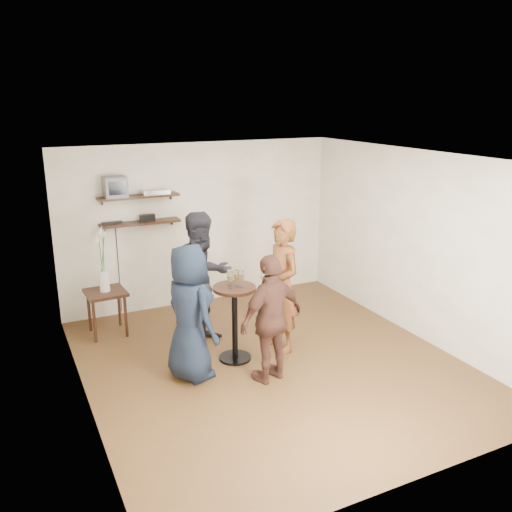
{
  "coord_description": "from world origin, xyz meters",
  "views": [
    {
      "loc": [
        -2.89,
        -5.52,
        3.27
      ],
      "look_at": [
        -0.02,
        0.4,
        1.33
      ],
      "focal_mm": 38.0,
      "sensor_mm": 36.0,
      "label": 1
    }
  ],
  "objects": [
    {
      "name": "side_table",
      "position": [
        -1.68,
        1.84,
        0.54
      ],
      "size": [
        0.57,
        0.57,
        0.65
      ],
      "rotation": [
        0.0,
        0.0,
        0.05
      ],
      "color": "black",
      "rests_on": "room"
    },
    {
      "name": "shelf_lower",
      "position": [
        -1.0,
        2.38,
        1.45
      ],
      "size": [
        1.2,
        0.25,
        0.04
      ],
      "primitive_type": "cube",
      "color": "black",
      "rests_on": "room"
    },
    {
      "name": "shelf_upper",
      "position": [
        -1.0,
        2.38,
        1.85
      ],
      "size": [
        1.2,
        0.25,
        0.04
      ],
      "primitive_type": "cube",
      "color": "black",
      "rests_on": "room"
    },
    {
      "name": "person_plaid",
      "position": [
        0.32,
        0.34,
        0.89
      ],
      "size": [
        0.45,
        0.66,
        1.78
      ],
      "primitive_type": "imported",
      "rotation": [
        0.0,
        0.0,
        -1.54
      ],
      "color": "#A11217",
      "rests_on": "room"
    },
    {
      "name": "person_brown",
      "position": [
        -0.18,
        -0.33,
        0.78
      ],
      "size": [
        0.98,
        0.61,
        1.56
      ],
      "primitive_type": "imported",
      "rotation": [
        0.0,
        0.0,
        3.41
      ],
      "color": "#43251C",
      "rests_on": "room"
    },
    {
      "name": "wine_glass_bl",
      "position": [
        -0.39,
        0.39,
        1.13
      ],
      "size": [
        0.07,
        0.07,
        0.2
      ],
      "color": "silver",
      "rests_on": "drinks_table"
    },
    {
      "name": "drinks_table",
      "position": [
        -0.36,
        0.32,
        0.64
      ],
      "size": [
        0.54,
        0.54,
        0.99
      ],
      "color": "black",
      "rests_on": "room"
    },
    {
      "name": "power_strip",
      "position": [
        -1.41,
        2.42,
        1.48
      ],
      "size": [
        0.3,
        0.05,
        0.03
      ],
      "primitive_type": "cube",
      "color": "black",
      "rests_on": "shelf_lower"
    },
    {
      "name": "wine_glass_fr",
      "position": [
        -0.29,
        0.28,
        1.14
      ],
      "size": [
        0.07,
        0.07,
        0.22
      ],
      "color": "silver",
      "rests_on": "drinks_table"
    },
    {
      "name": "radio",
      "position": [
        -0.89,
        2.38,
        1.52
      ],
      "size": [
        0.22,
        0.1,
        0.1
      ],
      "primitive_type": "cube",
      "color": "black",
      "rests_on": "shelf_lower"
    },
    {
      "name": "crt_monitor",
      "position": [
        -1.33,
        2.38,
        2.02
      ],
      "size": [
        0.32,
        0.3,
        0.3
      ],
      "primitive_type": "cube",
      "color": "#59595B",
      "rests_on": "shelf_upper"
    },
    {
      "name": "vase_lilies",
      "position": [
        -1.68,
        1.83,
        0.95
      ],
      "size": [
        0.19,
        0.2,
        0.96
      ],
      "rotation": [
        0.0,
        0.0,
        0.05
      ],
      "color": "white",
      "rests_on": "side_table"
    },
    {
      "name": "wine_glass_br",
      "position": [
        -0.32,
        0.33,
        1.14
      ],
      "size": [
        0.07,
        0.07,
        0.21
      ],
      "color": "silver",
      "rests_on": "drinks_table"
    },
    {
      "name": "person_navy",
      "position": [
        -1.02,
        0.14,
        0.83
      ],
      "size": [
        0.73,
        0.92,
        1.66
      ],
      "primitive_type": "imported",
      "rotation": [
        0.0,
        0.0,
        1.85
      ],
      "color": "black",
      "rests_on": "room"
    },
    {
      "name": "room",
      "position": [
        0.0,
        0.0,
        1.3
      ],
      "size": [
        4.58,
        5.08,
        2.68
      ],
      "color": "#422B15",
      "rests_on": "ground"
    },
    {
      "name": "wine_glass_fl",
      "position": [
        -0.43,
        0.29,
        1.14
      ],
      "size": [
        0.07,
        0.07,
        0.22
      ],
      "color": "silver",
      "rests_on": "drinks_table"
    },
    {
      "name": "person_dark",
      "position": [
        -0.53,
        0.99,
        0.92
      ],
      "size": [
        1.04,
        0.89,
        1.83
      ],
      "primitive_type": "imported",
      "rotation": [
        0.0,
        0.0,
        0.25
      ],
      "color": "black",
      "rests_on": "room"
    },
    {
      "name": "dvd_deck",
      "position": [
        -0.74,
        2.38,
        1.9
      ],
      "size": [
        0.4,
        0.24,
        0.06
      ],
      "primitive_type": "cube",
      "color": "silver",
      "rests_on": "shelf_upper"
    }
  ]
}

